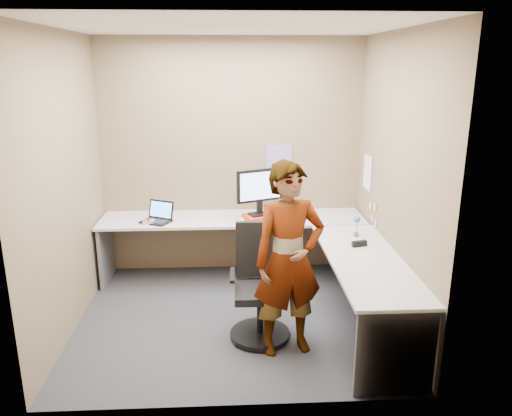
{
  "coord_description": "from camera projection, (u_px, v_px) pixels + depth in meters",
  "views": [
    {
      "loc": [
        -0.02,
        -4.4,
        2.4
      ],
      "look_at": [
        0.23,
        0.25,
        1.05
      ],
      "focal_mm": 35.0,
      "sensor_mm": 36.0,
      "label": 1
    }
  ],
  "objects": [
    {
      "name": "calendar_purple",
      "position": [
        279.0,
        162.0,
        5.79
      ],
      "size": [
        0.3,
        0.01,
        0.4
      ],
      "primitive_type": "cube",
      "color": "#846BB7",
      "rests_on": "wall_back"
    },
    {
      "name": "monitor",
      "position": [
        260.0,
        188.0,
        5.44
      ],
      "size": [
        0.51,
        0.26,
        0.51
      ],
      "rotation": [
        0.0,
        0.0,
        0.39
      ],
      "color": "black",
      "rests_on": "paper_ream"
    },
    {
      "name": "origami",
      "position": [
        244.0,
        218.0,
        5.53
      ],
      "size": [
        0.1,
        0.1,
        0.06
      ],
      "primitive_type": "cone",
      "color": "white",
      "rests_on": "desk"
    },
    {
      "name": "sticky_note_b",
      "position": [
        372.0,
        218.0,
        5.31
      ],
      "size": [
        0.01,
        0.07,
        0.07
      ],
      "primitive_type": "cube",
      "color": "pink",
      "rests_on": "wall_right"
    },
    {
      "name": "sticky_note_c",
      "position": [
        376.0,
        223.0,
        5.21
      ],
      "size": [
        0.01,
        0.07,
        0.07
      ],
      "primitive_type": "cube",
      "color": "pink",
      "rests_on": "wall_right"
    },
    {
      "name": "calendar_white",
      "position": [
        367.0,
        172.0,
        5.48
      ],
      "size": [
        0.01,
        0.28,
        0.38
      ],
      "primitive_type": "cube",
      "color": "white",
      "rests_on": "wall_right"
    },
    {
      "name": "person",
      "position": [
        289.0,
        260.0,
        4.14
      ],
      "size": [
        0.68,
        0.52,
        1.67
      ],
      "primitive_type": "imported",
      "rotation": [
        0.0,
        0.0,
        0.22
      ],
      "color": "#999399",
      "rests_on": "ground"
    },
    {
      "name": "ground",
      "position": [
        234.0,
        318.0,
        4.89
      ],
      "size": [
        3.0,
        3.0,
        0.0
      ],
      "primitive_type": "plane",
      "color": "#29292F",
      "rests_on": "ground"
    },
    {
      "name": "wall_left",
      "position": [
        64.0,
        186.0,
        4.44
      ],
      "size": [
        0.0,
        2.7,
        2.7
      ],
      "primitive_type": "plane",
      "rotation": [
        1.57,
        0.0,
        1.57
      ],
      "color": "brown",
      "rests_on": "ground"
    },
    {
      "name": "flower",
      "position": [
        357.0,
        223.0,
        4.98
      ],
      "size": [
        0.07,
        0.07,
        0.22
      ],
      "color": "brown",
      "rests_on": "desk"
    },
    {
      "name": "trackball_mouse",
      "position": [
        149.0,
        222.0,
        5.39
      ],
      "size": [
        0.12,
        0.08,
        0.07
      ],
      "color": "#B7B7BC",
      "rests_on": "desk"
    },
    {
      "name": "ceiling",
      "position": [
        230.0,
        26.0,
        4.14
      ],
      "size": [
        3.0,
        3.0,
        0.0
      ],
      "primitive_type": "plane",
      "rotation": [
        3.14,
        0.0,
        0.0
      ],
      "color": "white",
      "rests_on": "wall_back"
    },
    {
      "name": "sticky_note_a",
      "position": [
        375.0,
        207.0,
        5.23
      ],
      "size": [
        0.01,
        0.07,
        0.07
      ],
      "primitive_type": "cube",
      "color": "#F2E059",
      "rests_on": "wall_right"
    },
    {
      "name": "office_chair",
      "position": [
        260.0,
        293.0,
        4.49
      ],
      "size": [
        0.54,
        0.54,
        1.02
      ],
      "rotation": [
        0.0,
        0.0,
        -0.02
      ],
      "color": "black",
      "rests_on": "ground"
    },
    {
      "name": "wall_back",
      "position": [
        232.0,
        158.0,
        5.76
      ],
      "size": [
        3.0,
        0.0,
        3.0
      ],
      "primitive_type": "plane",
      "rotation": [
        1.57,
        0.0,
        0.0
      ],
      "color": "brown",
      "rests_on": "ground"
    },
    {
      "name": "sticky_note_d",
      "position": [
        371.0,
        206.0,
        5.38
      ],
      "size": [
        0.01,
        0.07,
        0.07
      ],
      "primitive_type": "cube",
      "color": "#F2E059",
      "rests_on": "wall_right"
    },
    {
      "name": "stapler",
      "position": [
        359.0,
        244.0,
        4.73
      ],
      "size": [
        0.16,
        0.08,
        0.05
      ],
      "primitive_type": "cube",
      "rotation": [
        0.0,
        0.0,
        0.28
      ],
      "color": "black",
      "rests_on": "desk"
    },
    {
      "name": "laptop",
      "position": [
        158.0,
        216.0,
        5.48
      ],
      "size": [
        0.39,
        0.36,
        0.22
      ],
      "rotation": [
        0.0,
        0.0,
        -0.47
      ],
      "color": "black",
      "rests_on": "desk"
    },
    {
      "name": "wall_right",
      "position": [
        395.0,
        182.0,
        4.59
      ],
      "size": [
        0.0,
        2.7,
        2.7
      ],
      "primitive_type": "plane",
      "rotation": [
        1.57,
        0.0,
        -1.57
      ],
      "color": "brown",
      "rests_on": "ground"
    },
    {
      "name": "desk",
      "position": [
        276.0,
        247.0,
        5.12
      ],
      "size": [
        2.98,
        2.58,
        0.73
      ],
      "color": "#A9A9A9",
      "rests_on": "ground"
    },
    {
      "name": "paper_ream",
      "position": [
        260.0,
        218.0,
        5.51
      ],
      "size": [
        0.4,
        0.35,
        0.07
      ],
      "primitive_type": "cube",
      "rotation": [
        0.0,
        0.0,
        0.39
      ],
      "color": "red",
      "rests_on": "desk"
    }
  ]
}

